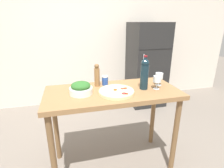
{
  "coord_description": "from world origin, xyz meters",
  "views": [
    {
      "loc": [
        -0.42,
        -1.62,
        1.6
      ],
      "look_at": [
        0.0,
        0.03,
        1.0
      ],
      "focal_mm": 28.0,
      "sensor_mm": 36.0,
      "label": 1
    }
  ],
  "objects_px": {
    "wine_bottle": "(144,73)",
    "wine_glass_near": "(157,80)",
    "pepper_mill": "(97,76)",
    "salad_bowl": "(81,88)",
    "refrigerator": "(146,65)",
    "salt_canister": "(105,80)",
    "homemade_pizza": "(116,92)",
    "wine_glass_far": "(159,76)"
  },
  "relations": [
    {
      "from": "wine_bottle",
      "to": "wine_glass_near",
      "type": "bearing_deg",
      "value": -15.72
    },
    {
      "from": "wine_glass_near",
      "to": "pepper_mill",
      "type": "relative_size",
      "value": 0.57
    },
    {
      "from": "wine_bottle",
      "to": "pepper_mill",
      "type": "height_order",
      "value": "wine_bottle"
    },
    {
      "from": "wine_bottle",
      "to": "salad_bowl",
      "type": "relative_size",
      "value": 1.59
    },
    {
      "from": "refrigerator",
      "to": "salt_canister",
      "type": "height_order",
      "value": "refrigerator"
    },
    {
      "from": "homemade_pizza",
      "to": "salt_canister",
      "type": "relative_size",
      "value": 3.38
    },
    {
      "from": "wine_bottle",
      "to": "homemade_pizza",
      "type": "height_order",
      "value": "wine_bottle"
    },
    {
      "from": "wine_glass_far",
      "to": "salad_bowl",
      "type": "xyz_separation_m",
      "value": [
        -0.86,
        -0.04,
        -0.04
      ]
    },
    {
      "from": "refrigerator",
      "to": "wine_glass_far",
      "type": "height_order",
      "value": "refrigerator"
    },
    {
      "from": "wine_bottle",
      "to": "salt_canister",
      "type": "bearing_deg",
      "value": 149.23
    },
    {
      "from": "wine_bottle",
      "to": "wine_glass_near",
      "type": "distance_m",
      "value": 0.15
    },
    {
      "from": "wine_glass_far",
      "to": "salad_bowl",
      "type": "height_order",
      "value": "wine_glass_far"
    },
    {
      "from": "wine_glass_far",
      "to": "wine_glass_near",
      "type": "bearing_deg",
      "value": -127.84
    },
    {
      "from": "salad_bowl",
      "to": "salt_canister",
      "type": "relative_size",
      "value": 2.13
    },
    {
      "from": "refrigerator",
      "to": "homemade_pizza",
      "type": "xyz_separation_m",
      "value": [
        -1.07,
        -1.61,
        0.15
      ]
    },
    {
      "from": "refrigerator",
      "to": "wine_glass_far",
      "type": "relative_size",
      "value": 11.41
    },
    {
      "from": "homemade_pizza",
      "to": "salt_canister",
      "type": "distance_m",
      "value": 0.28
    },
    {
      "from": "wine_glass_near",
      "to": "pepper_mill",
      "type": "xyz_separation_m",
      "value": [
        -0.59,
        0.24,
        0.02
      ]
    },
    {
      "from": "refrigerator",
      "to": "salad_bowl",
      "type": "relative_size",
      "value": 7.24
    },
    {
      "from": "wine_bottle",
      "to": "salt_canister",
      "type": "distance_m",
      "value": 0.44
    },
    {
      "from": "salt_canister",
      "to": "wine_glass_near",
      "type": "bearing_deg",
      "value": -27.2
    },
    {
      "from": "wine_bottle",
      "to": "salad_bowl",
      "type": "bearing_deg",
      "value": 178.18
    },
    {
      "from": "wine_bottle",
      "to": "pepper_mill",
      "type": "bearing_deg",
      "value": 155.7
    },
    {
      "from": "salad_bowl",
      "to": "homemade_pizza",
      "type": "xyz_separation_m",
      "value": [
        0.34,
        -0.07,
        -0.04
      ]
    },
    {
      "from": "wine_bottle",
      "to": "salad_bowl",
      "type": "height_order",
      "value": "wine_bottle"
    },
    {
      "from": "wine_bottle",
      "to": "wine_glass_far",
      "type": "height_order",
      "value": "wine_bottle"
    },
    {
      "from": "wine_glass_far",
      "to": "homemade_pizza",
      "type": "height_order",
      "value": "wine_glass_far"
    },
    {
      "from": "wine_bottle",
      "to": "salt_canister",
      "type": "height_order",
      "value": "wine_bottle"
    },
    {
      "from": "wine_bottle",
      "to": "wine_glass_far",
      "type": "distance_m",
      "value": 0.23
    },
    {
      "from": "refrigerator",
      "to": "wine_glass_near",
      "type": "bearing_deg",
      "value": -111.67
    },
    {
      "from": "refrigerator",
      "to": "wine_glass_near",
      "type": "relative_size",
      "value": 11.41
    },
    {
      "from": "salad_bowl",
      "to": "wine_glass_far",
      "type": "bearing_deg",
      "value": 2.82
    },
    {
      "from": "wine_bottle",
      "to": "wine_glass_far",
      "type": "bearing_deg",
      "value": 16.94
    },
    {
      "from": "wine_glass_far",
      "to": "salt_canister",
      "type": "distance_m",
      "value": 0.6
    },
    {
      "from": "salad_bowl",
      "to": "salt_canister",
      "type": "bearing_deg",
      "value": 35.27
    },
    {
      "from": "wine_glass_near",
      "to": "pepper_mill",
      "type": "height_order",
      "value": "pepper_mill"
    },
    {
      "from": "wine_bottle",
      "to": "wine_glass_far",
      "type": "xyz_separation_m",
      "value": [
        0.21,
        0.06,
        -0.07
      ]
    },
    {
      "from": "refrigerator",
      "to": "wine_glass_near",
      "type": "height_order",
      "value": "refrigerator"
    },
    {
      "from": "wine_glass_far",
      "to": "salt_canister",
      "type": "bearing_deg",
      "value": 164.77
    },
    {
      "from": "refrigerator",
      "to": "pepper_mill",
      "type": "height_order",
      "value": "refrigerator"
    },
    {
      "from": "salt_canister",
      "to": "refrigerator",
      "type": "bearing_deg",
      "value": 49.81
    },
    {
      "from": "wine_bottle",
      "to": "salt_canister",
      "type": "relative_size",
      "value": 3.39
    }
  ]
}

